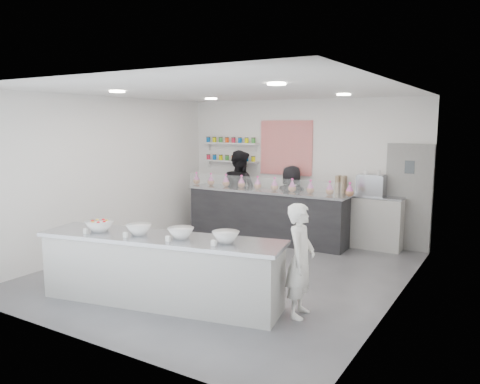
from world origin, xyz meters
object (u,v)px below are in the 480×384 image
object	(u,v)px
staff_left	(240,192)
back_bar	(266,215)
woman_prep	(301,260)
staff_right	(291,203)
prep_counter	(160,270)
espresso_machine	(372,186)
espresso_ledge	(366,221)

from	to	relation	value
staff_left	back_bar	bearing A→B (deg)	177.81
back_bar	woman_prep	size ratio (longest dim) A/B	2.38
staff_left	staff_right	distance (m)	1.29
prep_counter	back_bar	bearing A→B (deg)	84.17
woman_prep	espresso_machine	bearing A→B (deg)	-6.35
woman_prep	prep_counter	bearing A→B (deg)	99.23
woman_prep	back_bar	bearing A→B (deg)	25.61
staff_right	espresso_ledge	bearing A→B (deg)	-178.14
staff_right	woman_prep	bearing A→B (deg)	111.93
espresso_machine	staff_left	size ratio (longest dim) A/B	0.28
espresso_ledge	staff_right	bearing A→B (deg)	-173.49
staff_right	back_bar	bearing A→B (deg)	40.28
espresso_ledge	back_bar	bearing A→B (deg)	-163.65
espresso_ledge	staff_right	distance (m)	1.61
espresso_ledge	staff_right	xyz separation A→B (m)	(-1.58, -0.18, 0.27)
espresso_ledge	staff_left	xyz separation A→B (m)	(-2.86, -0.18, 0.41)
back_bar	staff_right	world-z (taller)	staff_right
prep_counter	staff_left	bearing A→B (deg)	95.10
staff_right	prep_counter	bearing A→B (deg)	85.14
back_bar	woman_prep	world-z (taller)	woman_prep
back_bar	espresso_ledge	world-z (taller)	back_bar
prep_counter	espresso_ledge	world-z (taller)	espresso_ledge
espresso_machine	staff_right	size ratio (longest dim) A/B	0.33
espresso_machine	woman_prep	size ratio (longest dim) A/B	0.36
espresso_ledge	staff_right	size ratio (longest dim) A/B	0.89
prep_counter	espresso_machine	xyz separation A→B (m)	(1.67, 4.42, 0.79)
espresso_machine	woman_prep	distance (m)	3.86
espresso_machine	woman_prep	xyz separation A→B (m)	(0.17, -3.82, -0.52)
woman_prep	staff_left	distance (m)	4.79
staff_left	staff_right	size ratio (longest dim) A/B	1.18
prep_counter	staff_left	world-z (taller)	staff_left
woman_prep	staff_right	distance (m)	4.07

